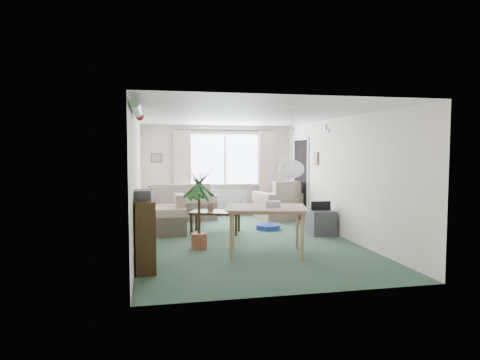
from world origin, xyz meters
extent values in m
plane|color=#2A4633|center=(0.00, 0.00, 0.00)|extent=(6.50, 6.50, 0.00)
cube|color=white|center=(0.20, 3.23, 1.50)|extent=(1.80, 0.03, 1.30)
cube|color=black|center=(0.20, 3.15, 2.27)|extent=(2.60, 0.03, 0.03)
cube|color=beige|center=(-0.95, 3.13, 1.27)|extent=(0.45, 0.08, 2.00)
cube|color=beige|center=(1.35, 3.13, 1.27)|extent=(0.45, 0.08, 2.00)
cube|color=white|center=(0.20, 3.19, 0.40)|extent=(1.20, 0.10, 0.55)
cube|color=black|center=(1.99, 2.20, 1.00)|extent=(0.03, 0.95, 2.00)
sphere|color=white|center=(0.20, -2.30, 1.48)|extent=(0.36, 0.36, 0.36)
cylinder|color=#196626|center=(-1.92, -2.30, 2.28)|extent=(1.60, 1.60, 0.12)
sphere|color=silver|center=(1.30, 0.90, 2.22)|extent=(0.20, 0.20, 0.20)
sphere|color=silver|center=(1.60, -0.30, 2.22)|extent=(0.20, 0.20, 0.20)
cube|color=brown|center=(-1.60, 3.23, 1.55)|extent=(0.28, 0.03, 0.22)
cube|color=brown|center=(1.98, 1.20, 1.55)|extent=(0.03, 0.24, 0.30)
cube|color=tan|center=(-1.10, 2.75, 0.46)|extent=(1.91, 1.12, 0.92)
cube|color=tan|center=(1.48, 2.42, 0.49)|extent=(1.24, 1.19, 0.98)
cube|color=beige|center=(-1.50, 0.93, 0.41)|extent=(0.89, 0.94, 0.82)
cube|color=black|center=(-0.42, 0.78, 0.23)|extent=(1.16, 0.88, 0.46)
cube|color=brown|center=(-0.53, 0.84, 0.54)|extent=(0.12, 0.05, 0.16)
cube|color=black|center=(-1.84, -1.70, 0.52)|extent=(0.29, 0.85, 1.03)
cube|color=#393A3E|center=(-1.86, -1.70, 1.10)|extent=(0.34, 0.40, 0.14)
cylinder|color=#235F20|center=(-0.92, -0.54, 0.72)|extent=(0.78, 0.78, 1.43)
cube|color=tan|center=(0.14, -1.17, 0.39)|extent=(1.40, 1.09, 0.78)
cube|color=silver|center=(0.25, -1.19, 0.84)|extent=(0.29, 0.24, 0.12)
cube|color=#35363A|center=(1.70, 0.21, 0.25)|extent=(0.51, 0.56, 0.50)
cylinder|color=#204F96|center=(0.77, 0.96, 0.05)|extent=(0.63, 0.63, 0.11)
camera|label=1|loc=(-1.76, -8.07, 1.75)|focal=32.00mm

